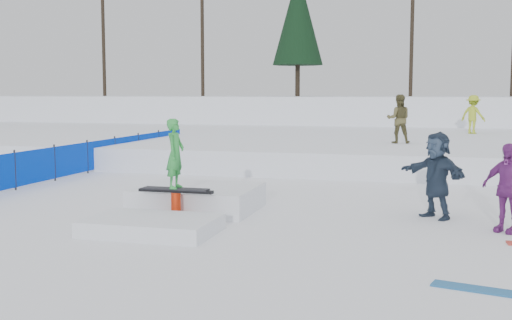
% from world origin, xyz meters
% --- Properties ---
extents(ground, '(120.00, 120.00, 0.00)m').
position_xyz_m(ground, '(0.00, 0.00, 0.00)').
color(ground, white).
extents(snow_berm, '(60.00, 14.00, 2.40)m').
position_xyz_m(snow_berm, '(0.00, 30.00, 1.20)').
color(snow_berm, white).
rests_on(snow_berm, ground).
extents(snow_midrise, '(50.00, 18.00, 0.80)m').
position_xyz_m(snow_midrise, '(0.00, 16.00, 0.40)').
color(snow_midrise, white).
rests_on(snow_midrise, ground).
extents(safety_fence, '(0.05, 16.00, 1.10)m').
position_xyz_m(safety_fence, '(-6.50, 6.60, 0.55)').
color(safety_fence, '#002FC2').
rests_on(safety_fence, ground).
extents(treeline, '(40.24, 4.22, 10.50)m').
position_xyz_m(treeline, '(6.18, 28.28, 7.45)').
color(treeline, black).
rests_on(treeline, snow_berm).
extents(walker_olive, '(0.93, 0.76, 1.77)m').
position_xyz_m(walker_olive, '(3.21, 11.80, 1.69)').
color(walker_olive, brown).
rests_on(walker_olive, snow_midrise).
extents(walker_ygreen, '(1.29, 1.12, 1.73)m').
position_xyz_m(walker_ygreen, '(6.15, 18.20, 1.67)').
color(walker_ygreen, '#A9BF29').
rests_on(walker_ygreen, snow_midrise).
extents(spectator_purple, '(1.06, 0.89, 1.70)m').
position_xyz_m(spectator_purple, '(5.78, 0.69, 0.85)').
color(spectator_purple, '#7B2B81').
rests_on(spectator_purple, ground).
extents(spectator_dark, '(1.60, 1.57, 1.83)m').
position_xyz_m(spectator_dark, '(4.50, 1.76, 0.92)').
color(spectator_dark, '#26354A').
rests_on(spectator_dark, ground).
extents(loose_board_teal, '(1.43, 0.61, 0.03)m').
position_xyz_m(loose_board_teal, '(5.12, -3.27, 0.01)').
color(loose_board_teal, '#215D95').
rests_on(loose_board_teal, ground).
extents(jib_rail_feature, '(2.60, 4.40, 2.11)m').
position_xyz_m(jib_rail_feature, '(-0.66, 0.59, 0.30)').
color(jib_rail_feature, white).
rests_on(jib_rail_feature, ground).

